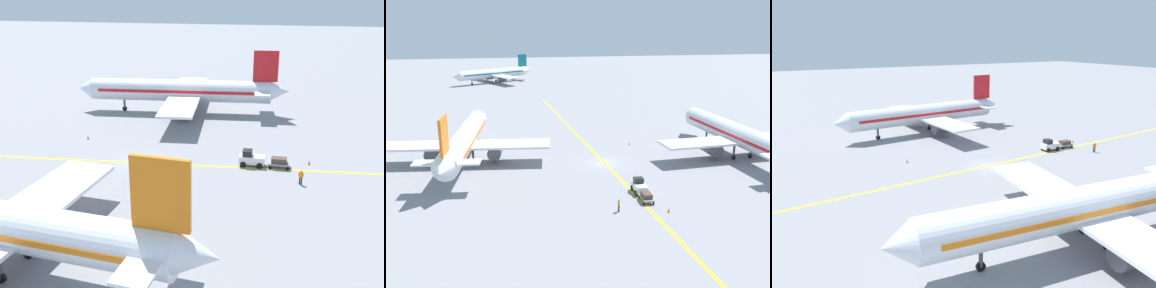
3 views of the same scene
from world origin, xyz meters
The scene contains 9 objects.
ground_plane centered at (0.00, 0.00, 0.00)m, with size 400.00×400.00×0.00m, color gray.
apron_yellow_centreline centered at (0.00, 0.00, 0.00)m, with size 0.40×120.00×0.01m, color yellow.
airplane_adjacent_stand centered at (23.31, -0.23, 3.71)m, with size 28.33×35.55×10.60m.
baggage_tug_white centered at (1.79, -13.27, 0.90)m, with size 1.78×3.02×2.11m.
baggage_cart_trailing centered at (1.75, -16.57, 0.76)m, with size 1.43×2.62×1.24m.
ground_crew_worker centered at (-2.58, -18.96, 0.91)m, with size 0.36×0.53×1.68m.
traffic_cone_near_nose centered at (3.45, -20.17, 0.28)m, with size 0.32×0.32×0.55m, color orange.
traffic_cone_mid_apron centered at (21.51, -17.01, 0.28)m, with size 0.32×0.32×0.55m, color orange.
traffic_cone_by_wingtip centered at (7.15, 9.89, 0.28)m, with size 0.32×0.32×0.55m, color orange.
Camera 1 is at (-48.58, -15.95, 20.57)m, focal length 42.00 mm.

